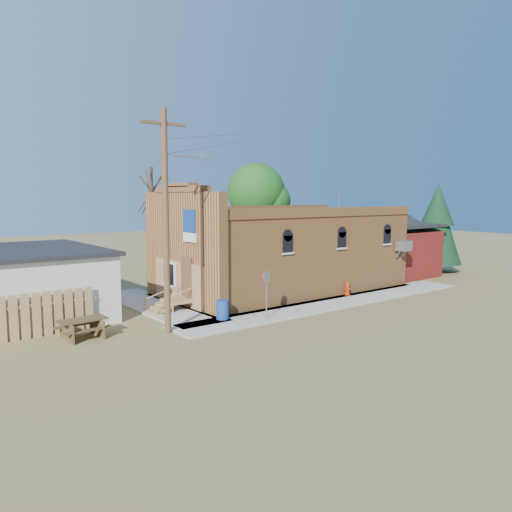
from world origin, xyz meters
TOP-DOWN VIEW (x-y plane):
  - ground at (0.00, 0.00)m, footprint 120.00×120.00m
  - sidewalk_south at (1.50, 0.90)m, footprint 19.00×2.20m
  - sidewalk_west at (-6.30, 6.00)m, footprint 2.60×10.00m
  - brick_bar at (1.64, 5.49)m, footprint 16.40×7.97m
  - red_shed at (11.50, 5.50)m, footprint 5.40×6.40m
  - wood_fence at (-12.80, 3.80)m, footprint 5.20×0.10m
  - utility_pole at (-8.14, 1.20)m, footprint 3.12×0.26m
  - tree_bare_near at (-3.00, 13.00)m, footprint 2.80×2.80m
  - tree_leafy at (6.00, 13.50)m, footprint 4.40×4.40m
  - evergreen_tree at (15.50, 4.00)m, footprint 3.60×3.60m
  - fire_hydrant at (3.36, 1.80)m, footprint 0.45×0.45m
  - stop_sign at (-3.72, 0.31)m, footprint 0.59×0.21m
  - trash_barrel at (-5.30, 1.50)m, footprint 0.58×0.58m
  - picnic_table at (-11.24, 2.56)m, footprint 1.92×1.50m

SIDE VIEW (x-z plane):
  - ground at x=0.00m, z-range 0.00..0.00m
  - sidewalk_south at x=1.50m, z-range 0.00..0.08m
  - sidewalk_west at x=-6.30m, z-range 0.00..0.08m
  - fire_hydrant at x=3.36m, z-range 0.07..0.85m
  - picnic_table at x=-11.24m, z-range 0.12..0.90m
  - trash_barrel at x=-5.30m, z-range 0.08..0.95m
  - wood_fence at x=-12.80m, z-range 0.00..1.80m
  - stop_sign at x=-3.72m, z-range 0.67..2.88m
  - red_shed at x=11.50m, z-range 0.12..4.42m
  - brick_bar at x=1.64m, z-range -0.81..5.49m
  - evergreen_tree at x=15.50m, z-range 0.46..6.96m
  - utility_pole at x=-8.14m, z-range 0.27..9.27m
  - tree_leafy at x=6.00m, z-range 1.86..10.01m
  - tree_bare_near at x=-3.00m, z-range 2.14..9.79m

